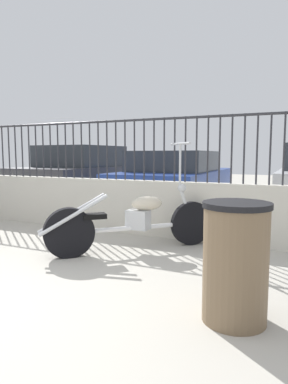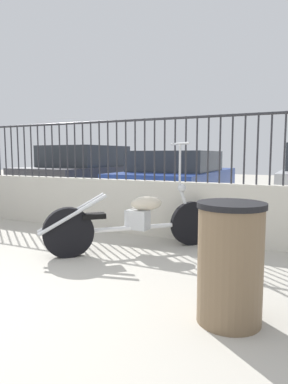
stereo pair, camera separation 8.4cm
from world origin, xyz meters
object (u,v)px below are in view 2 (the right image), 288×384
object	(u,v)px
motorcycle_white	(125,222)
car_blue	(179,180)
car_dark_grey	(88,173)
trash_bin	(230,263)

from	to	relation	value
motorcycle_white	car_blue	xyz separation A→B (m)	(-0.59, 3.43, 0.29)
car_dark_grey	car_blue	bearing A→B (deg)	-99.37
trash_bin	car_blue	xyz separation A→B (m)	(-2.16, 4.67, 0.22)
trash_bin	car_blue	distance (m)	5.15
trash_bin	car_dark_grey	size ratio (longest dim) A/B	0.21
trash_bin	car_dark_grey	distance (m)	7.16
car_blue	car_dark_grey	bearing A→B (deg)	77.85
trash_bin	car_dark_grey	bearing A→B (deg)	133.68
motorcycle_white	car_dark_grey	xyz separation A→B (m)	(-3.38, 3.94, 0.34)
car_blue	trash_bin	bearing A→B (deg)	-157.05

